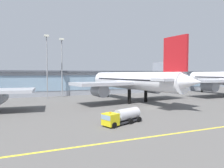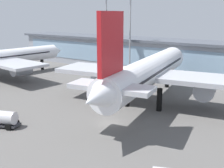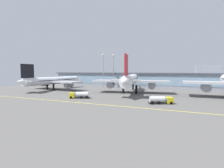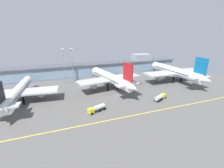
{
  "view_description": "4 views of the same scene",
  "coord_description": "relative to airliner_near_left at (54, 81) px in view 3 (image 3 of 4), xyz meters",
  "views": [
    {
      "loc": [
        -32.3,
        -48.44,
        9.86
      ],
      "look_at": [
        -6.72,
        14.04,
        6.34
      ],
      "focal_mm": 32.53,
      "sensor_mm": 36.0,
      "label": 1
    },
    {
      "loc": [
        28.8,
        -39.24,
        19.35
      ],
      "look_at": [
        -8.84,
        13.69,
        3.23
      ],
      "focal_mm": 45.47,
      "sensor_mm": 36.0,
      "label": 2
    },
    {
      "loc": [
        26.69,
        -76.42,
        12.32
      ],
      "look_at": [
        -7.86,
        7.32,
        5.24
      ],
      "focal_mm": 26.79,
      "sensor_mm": 36.0,
      "label": 3
    },
    {
      "loc": [
        -30.89,
        -74.2,
        33.96
      ],
      "look_at": [
        0.2,
        9.27,
        4.66
      ],
      "focal_mm": 24.5,
      "sensor_mm": 36.0,
      "label": 4
    }
  ],
  "objects": [
    {
      "name": "apron_light_mast_centre",
      "position": [
        24.93,
        23.93,
        10.18
      ],
      "size": [
        1.8,
        1.8,
        24.75
      ],
      "color": "gray",
      "rests_on": "ground"
    },
    {
      "name": "terminal_building",
      "position": [
        52.7,
        36.83,
        0.09
      ],
      "size": [
        149.18,
        14.0,
        16.32
      ],
      "color": "#9399A3",
      "rests_on": "ground"
    },
    {
      "name": "apron_light_mast_west",
      "position": [
        31.23,
        28.07,
        10.03
      ],
      "size": [
        1.8,
        1.8,
        24.48
      ],
      "color": "gray",
      "rests_on": "ground"
    },
    {
      "name": "ground_plane",
      "position": [
        50.69,
        -10.47,
        -5.9
      ],
      "size": [
        204.66,
        204.66,
        0.0
      ],
      "primitive_type": "plane",
      "color": "#5B5956"
    },
    {
      "name": "airliner_near_right",
      "position": [
        51.35,
        3.28,
        1.33
      ],
      "size": [
        43.04,
        52.74,
        19.76
      ],
      "rotation": [
        0.0,
        0.0,
        1.75
      ],
      "color": "black",
      "rests_on": "ground"
    },
    {
      "name": "taxiway_centreline_stripe",
      "position": [
        50.69,
        -32.47,
        -5.89
      ],
      "size": [
        163.73,
        0.5,
        0.01
      ],
      "primitive_type": "cube",
      "color": "yellow",
      "rests_on": "ground"
    },
    {
      "name": "airliner_near_left",
      "position": [
        0.0,
        0.0,
        0.0
      ],
      "size": [
        39.97,
        51.65,
        16.18
      ],
      "rotation": [
        0.0,
        0.0,
        1.48
      ],
      "color": "black",
      "rests_on": "ground"
    },
    {
      "name": "baggage_tug_near",
      "position": [
        34.91,
        -23.45,
        -4.39
      ],
      "size": [
        9.31,
        5.62,
        2.9
      ],
      "rotation": [
        0.0,
        0.0,
        3.51
      ],
      "color": "black",
      "rests_on": "ground"
    },
    {
      "name": "fuel_tanker_truck",
      "position": [
        70.93,
        -22.49,
        -4.39
      ],
      "size": [
        9.27,
        5.84,
        2.9
      ],
      "rotation": [
        0.0,
        0.0,
        0.4
      ],
      "color": "black",
      "rests_on": "ground"
    }
  ]
}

